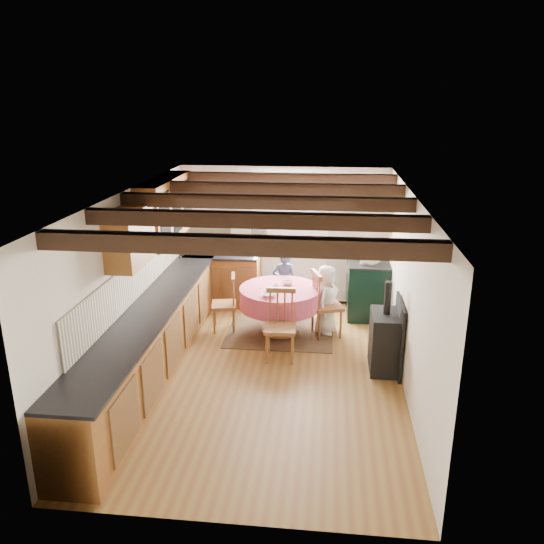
# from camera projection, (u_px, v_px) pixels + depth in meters

# --- Properties ---
(floor) EXTENTS (3.60, 5.50, 0.00)m
(floor) POSITION_uv_depth(u_px,v_px,m) (266.00, 371.00, 7.28)
(floor) COLOR olive
(floor) RESTS_ON ground
(ceiling) EXTENTS (3.60, 5.50, 0.00)m
(ceiling) POSITION_uv_depth(u_px,v_px,m) (265.00, 195.00, 6.54)
(ceiling) COLOR white
(ceiling) RESTS_ON ground
(wall_back) EXTENTS (3.60, 0.00, 2.40)m
(wall_back) POSITION_uv_depth(u_px,v_px,m) (284.00, 235.00, 9.51)
(wall_back) COLOR silver
(wall_back) RESTS_ON ground
(wall_front) EXTENTS (3.60, 0.00, 2.40)m
(wall_front) POSITION_uv_depth(u_px,v_px,m) (225.00, 403.00, 4.31)
(wall_front) COLOR silver
(wall_front) RESTS_ON ground
(wall_left) EXTENTS (0.00, 5.50, 2.40)m
(wall_left) POSITION_uv_depth(u_px,v_px,m) (130.00, 283.00, 7.09)
(wall_left) COLOR silver
(wall_left) RESTS_ON ground
(wall_right) EXTENTS (0.00, 5.50, 2.40)m
(wall_right) POSITION_uv_depth(u_px,v_px,m) (408.00, 293.00, 6.73)
(wall_right) COLOR silver
(wall_right) RESTS_ON ground
(beam_a) EXTENTS (3.60, 0.16, 0.16)m
(beam_a) POSITION_uv_depth(u_px,v_px,m) (237.00, 245.00, 4.67)
(beam_a) COLOR black
(beam_a) RESTS_ON ceiling
(beam_b) EXTENTS (3.60, 0.16, 0.16)m
(beam_b) POSITION_uv_depth(u_px,v_px,m) (254.00, 220.00, 5.62)
(beam_b) COLOR black
(beam_b) RESTS_ON ceiling
(beam_c) EXTENTS (3.60, 0.16, 0.16)m
(beam_c) POSITION_uv_depth(u_px,v_px,m) (265.00, 202.00, 6.56)
(beam_c) COLOR black
(beam_c) RESTS_ON ceiling
(beam_d) EXTENTS (3.60, 0.16, 0.16)m
(beam_d) POSITION_uv_depth(u_px,v_px,m) (274.00, 189.00, 7.51)
(beam_d) COLOR black
(beam_d) RESTS_ON ceiling
(beam_e) EXTENTS (3.60, 0.16, 0.16)m
(beam_e) POSITION_uv_depth(u_px,v_px,m) (280.00, 178.00, 8.45)
(beam_e) COLOR black
(beam_e) RESTS_ON ceiling
(splash_left) EXTENTS (0.02, 4.50, 0.55)m
(splash_left) POSITION_uv_depth(u_px,v_px,m) (139.00, 275.00, 7.37)
(splash_left) COLOR beige
(splash_left) RESTS_ON wall_left
(splash_back) EXTENTS (1.40, 0.02, 0.55)m
(splash_back) POSITION_uv_depth(u_px,v_px,m) (228.00, 234.00, 9.59)
(splash_back) COLOR beige
(splash_back) RESTS_ON wall_back
(base_cabinet_left) EXTENTS (0.60, 5.30, 0.88)m
(base_cabinet_left) POSITION_uv_depth(u_px,v_px,m) (156.00, 336.00, 7.30)
(base_cabinet_left) COLOR brown
(base_cabinet_left) RESTS_ON floor
(base_cabinet_back) EXTENTS (1.30, 0.60, 0.88)m
(base_cabinet_back) POSITION_uv_depth(u_px,v_px,m) (223.00, 279.00, 9.57)
(base_cabinet_back) COLOR brown
(base_cabinet_back) RESTS_ON floor
(worktop_left) EXTENTS (0.64, 5.30, 0.04)m
(worktop_left) POSITION_uv_depth(u_px,v_px,m) (155.00, 305.00, 7.15)
(worktop_left) COLOR black
(worktop_left) RESTS_ON base_cabinet_left
(worktop_back) EXTENTS (1.30, 0.64, 0.04)m
(worktop_back) POSITION_uv_depth(u_px,v_px,m) (222.00, 255.00, 9.41)
(worktop_back) COLOR black
(worktop_back) RESTS_ON base_cabinet_back
(wall_cabinet_glass) EXTENTS (0.34, 1.80, 0.90)m
(wall_cabinet_glass) POSITION_uv_depth(u_px,v_px,m) (166.00, 209.00, 7.98)
(wall_cabinet_glass) COLOR brown
(wall_cabinet_glass) RESTS_ON wall_left
(wall_cabinet_solid) EXTENTS (0.34, 0.90, 0.70)m
(wall_cabinet_solid) POSITION_uv_depth(u_px,v_px,m) (130.00, 237.00, 6.57)
(wall_cabinet_solid) COLOR brown
(wall_cabinet_solid) RESTS_ON wall_left
(window_frame) EXTENTS (1.34, 0.03, 1.54)m
(window_frame) POSITION_uv_depth(u_px,v_px,m) (290.00, 213.00, 9.36)
(window_frame) COLOR white
(window_frame) RESTS_ON wall_back
(window_pane) EXTENTS (1.20, 0.01, 1.40)m
(window_pane) POSITION_uv_depth(u_px,v_px,m) (290.00, 213.00, 9.36)
(window_pane) COLOR white
(window_pane) RESTS_ON wall_back
(curtain_left) EXTENTS (0.35, 0.10, 2.10)m
(curtain_left) POSITION_uv_depth(u_px,v_px,m) (241.00, 241.00, 9.52)
(curtain_left) COLOR #96A38B
(curtain_left) RESTS_ON wall_back
(curtain_right) EXTENTS (0.35, 0.10, 2.10)m
(curtain_right) POSITION_uv_depth(u_px,v_px,m) (338.00, 244.00, 9.35)
(curtain_right) COLOR #96A38B
(curtain_right) RESTS_ON wall_back
(curtain_rod) EXTENTS (2.00, 0.03, 0.03)m
(curtain_rod) POSITION_uv_depth(u_px,v_px,m) (290.00, 179.00, 9.09)
(curtain_rod) COLOR black
(curtain_rod) RESTS_ON wall_back
(wall_picture) EXTENTS (0.04, 0.50, 0.60)m
(wall_picture) POSITION_uv_depth(u_px,v_px,m) (390.00, 215.00, 8.75)
(wall_picture) COLOR gold
(wall_picture) RESTS_ON wall_right
(wall_plate) EXTENTS (0.30, 0.02, 0.30)m
(wall_plate) POSITION_uv_depth(u_px,v_px,m) (345.00, 209.00, 9.22)
(wall_plate) COLOR silver
(wall_plate) RESTS_ON wall_back
(rug) EXTENTS (1.64, 1.28, 0.01)m
(rug) POSITION_uv_depth(u_px,v_px,m) (280.00, 333.00, 8.45)
(rug) COLOR #39231C
(rug) RESTS_ON floor
(dining_table) EXTENTS (1.24, 1.24, 0.75)m
(dining_table) POSITION_uv_depth(u_px,v_px,m) (280.00, 311.00, 8.33)
(dining_table) COLOR #C44E67
(dining_table) RESTS_ON floor
(chair_near) EXTENTS (0.45, 0.47, 1.01)m
(chair_near) POSITION_uv_depth(u_px,v_px,m) (280.00, 326.00, 7.48)
(chair_near) COLOR brown
(chair_near) RESTS_ON floor
(chair_left) EXTENTS (0.47, 0.45, 0.91)m
(chair_left) POSITION_uv_depth(u_px,v_px,m) (224.00, 303.00, 8.45)
(chair_left) COLOR brown
(chair_left) RESTS_ON floor
(chair_right) EXTENTS (0.58, 0.57, 1.04)m
(chair_right) POSITION_uv_depth(u_px,v_px,m) (327.00, 303.00, 8.24)
(chair_right) COLOR brown
(chair_right) RESTS_ON floor
(aga_range) EXTENTS (0.68, 1.05, 0.97)m
(aga_range) POSITION_uv_depth(u_px,v_px,m) (367.00, 286.00, 9.10)
(aga_range) COLOR black
(aga_range) RESTS_ON floor
(cast_iron_stove) EXTENTS (0.38, 0.63, 1.26)m
(cast_iron_stove) POSITION_uv_depth(u_px,v_px,m) (386.00, 326.00, 7.16)
(cast_iron_stove) COLOR black
(cast_iron_stove) RESTS_ON floor
(child_far) EXTENTS (0.43, 0.31, 1.12)m
(child_far) POSITION_uv_depth(u_px,v_px,m) (284.00, 283.00, 9.03)
(child_far) COLOR #314056
(child_far) RESTS_ON floor
(child_right) EXTENTS (0.51, 0.62, 1.10)m
(child_right) POSITION_uv_depth(u_px,v_px,m) (326.00, 300.00, 8.31)
(child_right) COLOR silver
(child_right) RESTS_ON floor
(bowl_a) EXTENTS (0.30, 0.30, 0.05)m
(bowl_a) POSITION_uv_depth(u_px,v_px,m) (269.00, 294.00, 7.88)
(bowl_a) COLOR silver
(bowl_a) RESTS_ON dining_table
(bowl_b) EXTENTS (0.19, 0.19, 0.05)m
(bowl_b) POSITION_uv_depth(u_px,v_px,m) (288.00, 283.00, 8.36)
(bowl_b) COLOR silver
(bowl_b) RESTS_ON dining_table
(cup) EXTENTS (0.13, 0.13, 0.09)m
(cup) POSITION_uv_depth(u_px,v_px,m) (276.00, 287.00, 8.14)
(cup) COLOR silver
(cup) RESTS_ON dining_table
(canister_tall) EXTENTS (0.15, 0.15, 0.26)m
(canister_tall) POSITION_uv_depth(u_px,v_px,m) (202.00, 246.00, 9.38)
(canister_tall) COLOR #262628
(canister_tall) RESTS_ON worktop_back
(canister_wide) EXTENTS (0.19, 0.19, 0.21)m
(canister_wide) POSITION_uv_depth(u_px,v_px,m) (230.00, 247.00, 9.42)
(canister_wide) COLOR #262628
(canister_wide) RESTS_ON worktop_back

